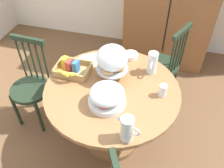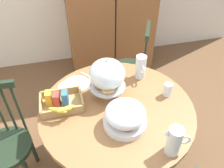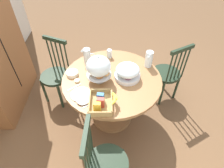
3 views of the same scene
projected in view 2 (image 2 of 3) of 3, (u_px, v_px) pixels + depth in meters
name	position (u px, v px, depth m)	size (l,w,h in m)	color
ground_plane	(126.00, 149.00, 2.26)	(10.00, 10.00, 0.00)	brown
dining_table	(117.00, 125.00, 1.83)	(1.17, 1.17, 0.74)	olive
windsor_chair_by_cabinet	(131.00, 69.00, 2.53)	(0.44, 0.44, 0.97)	#1E2D1E
windsor_chair_facing_door	(6.00, 145.00, 1.76)	(0.40, 0.40, 0.97)	#1E2D1E
pastry_stand_with_dome	(107.00, 75.00, 1.66)	(0.28, 0.28, 0.34)	silver
fruit_platter_covered	(125.00, 116.00, 1.50)	(0.30, 0.30, 0.18)	silver
orange_juice_pitcher	(174.00, 142.00, 1.33)	(0.17, 0.09, 0.21)	silver
milk_pitcher	(141.00, 68.00, 1.91)	(0.09, 0.17, 0.21)	silver
cereal_basket	(60.00, 102.00, 1.66)	(0.32, 0.30, 0.12)	tan
china_plate_large	(77.00, 84.00, 1.88)	(0.22, 0.22, 0.01)	white
china_plate_small	(67.00, 87.00, 1.83)	(0.15, 0.15, 0.01)	white
cereal_bowl	(110.00, 67.00, 2.03)	(0.14, 0.14, 0.04)	white
drinking_glass	(168.00, 90.00, 1.75)	(0.06, 0.06, 0.11)	silver
butter_dish	(99.00, 75.00, 1.97)	(0.06, 0.06, 0.02)	beige
table_knife	(64.00, 93.00, 1.80)	(0.17, 0.01, 0.01)	silver
dinner_fork	(62.00, 95.00, 1.78)	(0.17, 0.01, 0.01)	silver
soup_spoon	(88.00, 76.00, 1.97)	(0.17, 0.01, 0.01)	silver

